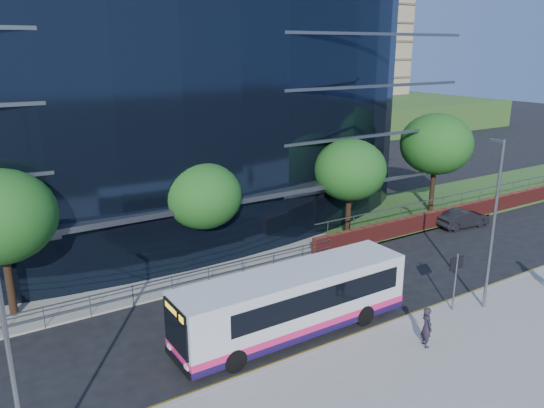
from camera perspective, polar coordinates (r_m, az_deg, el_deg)
ground at (r=24.86m, az=9.06°, el=-12.58°), size 200.00×200.00×0.00m
pavement_near at (r=21.91m, az=18.06°, el=-17.38°), size 80.00×8.00×0.15m
kerb at (r=24.19m, az=10.66°, el=-13.33°), size 80.00×0.25×0.16m
yellow_line_outer at (r=24.35m, az=10.32°, el=-13.30°), size 80.00×0.08×0.01m
yellow_line_inner at (r=24.44m, az=10.08°, el=-13.16°), size 80.00×0.08×0.01m
far_forecourt at (r=30.86m, az=-13.43°, el=-6.75°), size 50.00×8.00×0.10m
grass_verge at (r=48.69m, az=22.04°, el=1.09°), size 36.00×8.00×0.12m
glass_office at (r=38.67m, az=-16.27°, el=9.93°), size 44.00×23.10×16.00m
retaining_wall at (r=43.34m, az=22.89°, el=-0.06°), size 34.00×0.40×2.11m
guard_railings at (r=26.52m, az=-14.78°, el=-9.01°), size 24.00×0.05×1.10m
apartment_block at (r=86.91m, az=0.29°, el=15.93°), size 60.00×42.00×30.00m
street_sign at (r=25.97m, az=19.18°, el=-6.75°), size 0.85×0.09×2.80m
tree_far_b at (r=29.19m, az=-7.44°, el=0.89°), size 4.29×4.29×6.05m
tree_far_c at (r=33.98m, az=8.39°, el=3.65°), size 4.62×4.62×6.51m
tree_far_d at (r=40.83m, az=17.24°, el=6.17°), size 5.28×5.28×7.44m
tree_dist_e at (r=68.54m, az=2.40°, el=10.25°), size 4.62×4.62×6.51m
tree_dist_f at (r=80.15m, az=11.20°, el=10.63°), size 4.29×4.29×6.05m
streetlight_west at (r=15.87m, az=-26.49°, el=-13.86°), size 0.15×0.77×8.00m
streetlight_east at (r=26.03m, az=22.73°, el=-1.70°), size 0.15×0.77×8.00m
city_bus at (r=23.13m, az=2.51°, el=-10.38°), size 10.80×2.58×2.91m
parked_car at (r=38.97m, az=19.84°, el=-1.47°), size 3.91×1.76×1.25m
pedestrian at (r=23.12m, az=16.29°, el=-12.57°), size 0.60×0.74×1.73m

